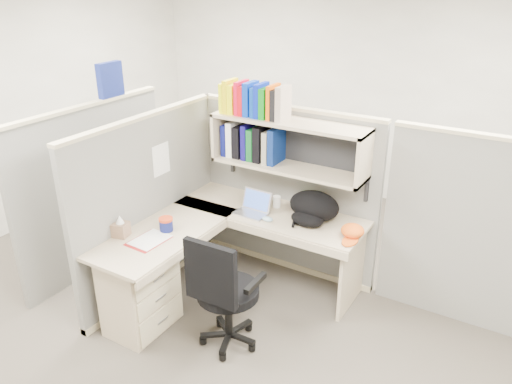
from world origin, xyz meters
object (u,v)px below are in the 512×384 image
Objects in this scene: task_chair at (225,309)px; laptop at (251,204)px; backpack at (311,208)px; snack_canister at (166,224)px; desk at (176,271)px.

laptop is at bearing 108.61° from task_chair.
backpack is 0.44× the size of task_chair.
backpack reaches higher than snack_canister.
backpack is at bearing 46.78° from desk.
laptop reaches higher than desk.
snack_canister is 0.88m from task_chair.
task_chair is (0.28, -0.84, -0.48)m from laptop.
laptop is 2.42× the size of snack_canister.
desk is 0.40m from snack_canister.
laptop is at bearing -169.84° from backpack.
snack_canister is (-0.97, -0.76, -0.07)m from backpack.
snack_canister is at bearing 147.20° from desk.
laptop is 0.54m from backpack.
laptop is at bearing 54.59° from snack_canister.
snack_canister is (-0.44, -0.63, -0.04)m from laptop.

